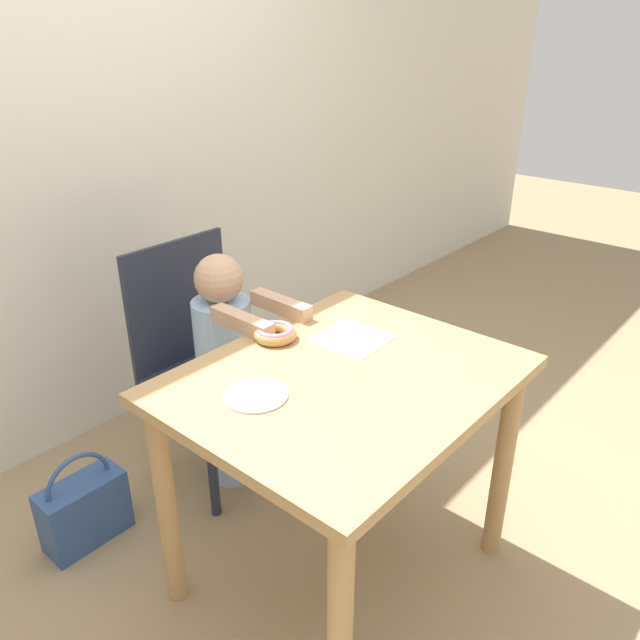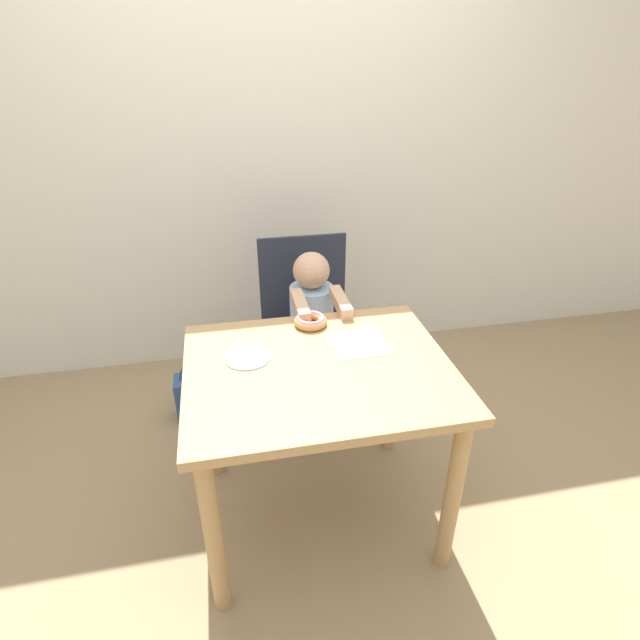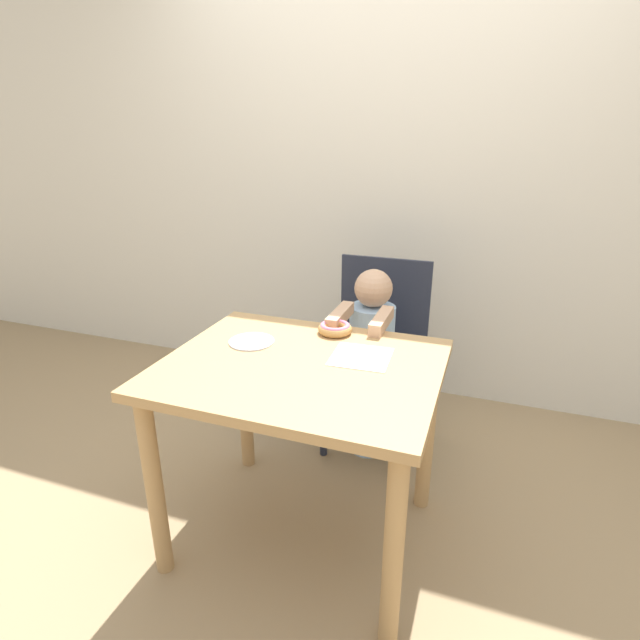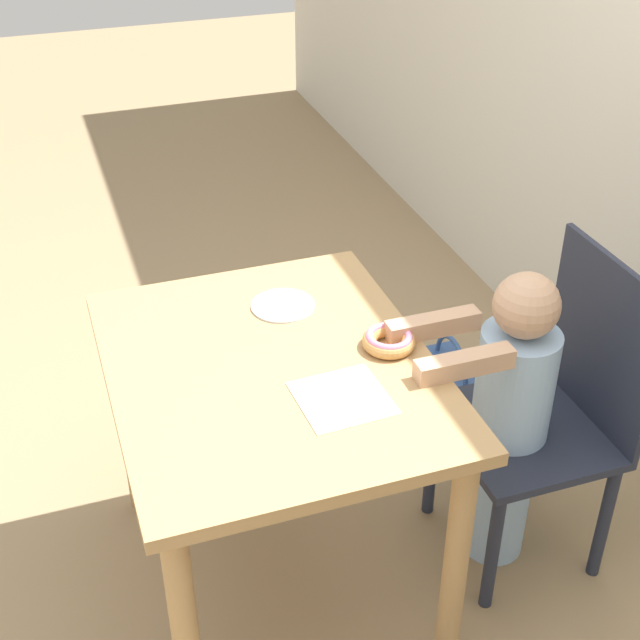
% 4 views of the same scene
% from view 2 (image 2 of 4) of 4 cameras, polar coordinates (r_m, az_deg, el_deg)
% --- Properties ---
extents(ground_plane, '(12.00, 12.00, 0.00)m').
position_cam_2_polar(ground_plane, '(2.26, -0.12, -21.01)').
color(ground_plane, '#997F5B').
extents(wall_back, '(8.00, 0.05, 2.50)m').
position_cam_2_polar(wall_back, '(2.84, -5.91, 18.99)').
color(wall_back, silver).
rests_on(wall_back, ground_plane).
extents(dining_table, '(0.94, 0.77, 0.74)m').
position_cam_2_polar(dining_table, '(1.83, -0.13, -8.48)').
color(dining_table, tan).
rests_on(dining_table, ground_plane).
extents(chair, '(0.44, 0.41, 0.91)m').
position_cam_2_polar(chair, '(2.55, -1.44, -0.80)').
color(chair, '#232838').
rests_on(chair, ground_plane).
extents(child_figure, '(0.23, 0.43, 0.92)m').
position_cam_2_polar(child_figure, '(2.43, -0.89, -2.04)').
color(child_figure, '#99BCE0').
rests_on(child_figure, ground_plane).
extents(donut, '(0.13, 0.13, 0.04)m').
position_cam_2_polar(donut, '(2.00, -1.10, -0.04)').
color(donut, tan).
rests_on(donut, dining_table).
extents(napkin, '(0.21, 0.21, 0.00)m').
position_cam_2_polar(napkin, '(1.89, 4.52, -2.68)').
color(napkin, white).
rests_on(napkin, dining_table).
extents(handbag, '(0.28, 0.13, 0.35)m').
position_cam_2_polar(handbag, '(2.71, -13.13, -8.26)').
color(handbag, '#2D4C84').
rests_on(handbag, ground_plane).
extents(plate, '(0.17, 0.17, 0.01)m').
position_cam_2_polar(plate, '(1.82, -8.25, -4.21)').
color(plate, silver).
rests_on(plate, dining_table).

